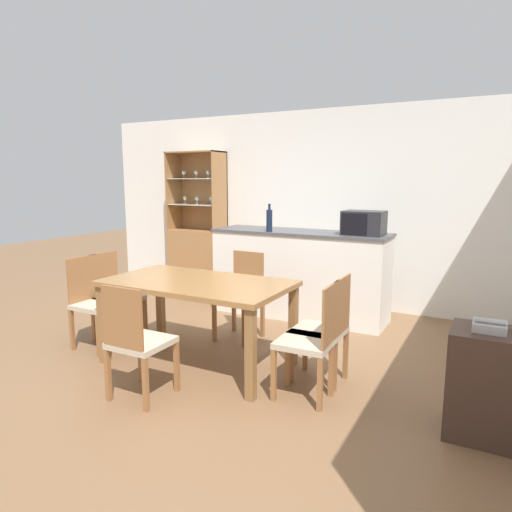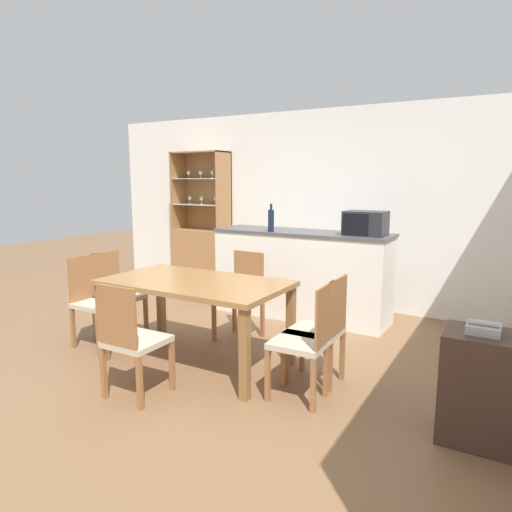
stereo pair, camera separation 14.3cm
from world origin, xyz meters
TOP-DOWN VIEW (x-y plane):
  - ground_plane at (0.00, 0.00)m, footprint 18.00×18.00m
  - wall_back at (0.00, 2.63)m, footprint 6.80×0.06m
  - kitchen_counter at (0.06, 1.90)m, footprint 2.14×0.62m
  - display_cabinet at (-1.80, 2.41)m, footprint 0.83×0.40m
  - dining_table at (-0.17, 0.11)m, footprint 1.65×0.91m
  - dining_chair_side_left_far at (-1.31, 0.25)m, footprint 0.41×0.41m
  - dining_chair_side_right_far at (0.97, 0.25)m, footprint 0.41×0.41m
  - dining_chair_head_far at (-0.17, 0.89)m, footprint 0.42×0.42m
  - dining_chair_side_left_near at (-1.31, -0.02)m, footprint 0.40×0.40m
  - dining_chair_side_right_near at (0.97, -0.02)m, footprint 0.42×0.42m
  - dining_chair_head_near at (-0.17, -0.66)m, footprint 0.41×0.41m
  - microwave at (0.83, 1.87)m, footprint 0.44×0.34m
  - wine_bottle at (-0.23, 1.66)m, footprint 0.07×0.07m
  - side_cabinet at (2.24, 0.00)m, footprint 0.62×0.40m
  - telephone at (2.15, 0.00)m, footprint 0.20×0.19m

SIDE VIEW (x-z plane):
  - ground_plane at x=0.00m, z-range 0.00..0.00m
  - side_cabinet at x=2.24m, z-range 0.00..0.71m
  - dining_chair_side_left_far at x=-1.31m, z-range 0.00..0.90m
  - dining_chair_side_right_far at x=0.97m, z-range 0.00..0.90m
  - dining_chair_head_far at x=-0.17m, z-range 0.00..0.90m
  - dining_chair_side_left_near at x=-1.31m, z-range 0.00..0.90m
  - dining_chair_side_right_near at x=0.97m, z-range 0.00..0.90m
  - dining_chair_head_near at x=-0.17m, z-range 0.00..0.90m
  - kitchen_counter at x=0.06m, z-range 0.00..1.05m
  - display_cabinet at x=-1.80m, z-range -0.42..1.63m
  - dining_table at x=-0.17m, z-range 0.29..1.06m
  - telephone at x=2.15m, z-range 0.70..0.79m
  - microwave at x=0.83m, z-range 1.05..1.31m
  - wine_bottle at x=-0.23m, z-range 1.02..1.35m
  - wall_back at x=0.00m, z-range 0.00..2.55m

